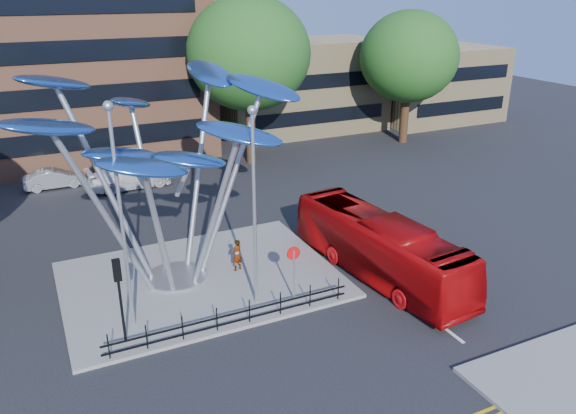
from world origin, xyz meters
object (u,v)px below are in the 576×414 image
tree_right (249,54)px  leaf_sculpture (162,133)px  parked_car_mid (55,179)px  tree_far (409,57)px  pedestrian (237,255)px  traffic_light_island (119,283)px  street_lamp_left (119,201)px  red_bus (380,247)px  street_lamp_right (254,191)px  no_entry_sign_island (294,264)px  parked_car_right (130,176)px

tree_right → leaf_sculpture: tree_right is taller
parked_car_mid → tree_far: bearing=-91.7°
pedestrian → traffic_light_island: bearing=7.3°
street_lamp_left → red_bus: (11.10, -0.51, -3.91)m
street_lamp_left → street_lamp_right: bearing=-5.7°
street_lamp_right → traffic_light_island: (-5.50, -0.50, -2.48)m
street_lamp_left → no_entry_sign_island: street_lamp_left is taller
tree_right → parked_car_right: size_ratio=2.24×
leaf_sculpture → traffic_light_island: (-2.93, -4.18, -4.26)m
red_bus → parked_car_right: bearing=109.1°
leaf_sculpture → pedestrian: 6.65m
street_lamp_left → parked_car_mid: 19.46m
red_bus → street_lamp_left: bearing=171.7°
leaf_sculpture → street_lamp_left: (-2.43, -3.18, -1.52)m
street_lamp_left → traffic_light_island: 2.96m
traffic_light_island → tree_far: bearing=35.8°
street_lamp_left → parked_car_right: size_ratio=1.63×
traffic_light_island → parked_car_mid: traffic_light_island is taller
tree_far → red_bus: (-15.40, -19.01, -5.66)m
traffic_light_island → tree_right: bearing=56.3°
traffic_light_island → no_entry_sign_island: size_ratio=1.40×
parked_car_mid → parked_car_right: 4.96m
red_bus → parked_car_right: red_bus is taller
tree_far → red_bus: bearing=-129.0°
parked_car_right → no_entry_sign_island: bearing=-173.4°
tree_right → parked_car_mid: bearing=178.6°
no_entry_sign_island → parked_car_mid: bearing=111.7°
no_entry_sign_island → pedestrian: 3.81m
leaf_sculpture → red_bus: 10.87m
pedestrian → parked_car_mid: pedestrian is taller
tree_far → leaf_sculpture: tree_far is taller
tree_right → parked_car_right: (-9.38, -1.75, -7.25)m
parked_car_right → traffic_light_island: bearing=164.3°
tree_far → traffic_light_island: size_ratio=3.16×
tree_far → traffic_light_island: 33.61m
street_lamp_left → red_bus: bearing=-2.6°
traffic_light_island → parked_car_right: bearing=78.5°
parked_car_mid → street_lamp_right: bearing=-162.7°
parked_car_mid → street_lamp_left: bearing=-176.8°
tree_right → street_lamp_right: 20.64m
traffic_light_island → parked_car_right: 18.21m
tree_far → leaf_sculpture: (-24.07, -15.32, -0.23)m
pedestrian → parked_car_mid: 17.63m
tree_far → street_lamp_right: 28.76m
leaf_sculpture → tree_far: bearing=32.5°
tree_right → traffic_light_island: size_ratio=3.54×
leaf_sculpture → street_lamp_right: 4.83m
tree_right → red_bus: bearing=-94.2°
street_lamp_left → street_lamp_right: 5.03m
leaf_sculpture → pedestrian: bearing=-13.0°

